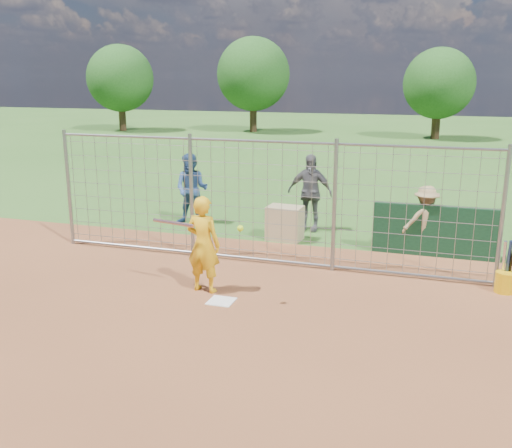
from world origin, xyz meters
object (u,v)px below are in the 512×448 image
(batter, at_px, (203,244))
(bystander_b, at_px, (310,192))
(equipment_bin, at_px, (285,223))
(bucket_with_bats, at_px, (505,279))
(bystander_c, at_px, (425,220))
(bystander_a, at_px, (192,189))

(batter, distance_m, bystander_b, 4.75)
(equipment_bin, bearing_deg, bystander_b, 75.67)
(batter, relative_size, bucket_with_bats, 1.79)
(bystander_b, distance_m, bystander_c, 3.04)
(bystander_b, bearing_deg, bucket_with_bats, -33.18)
(batter, bearing_deg, bucket_with_bats, -157.30)
(batter, xyz_separation_m, bystander_b, (0.85, 4.67, 0.08))
(bystander_a, relative_size, equipment_bin, 2.29)
(batter, relative_size, equipment_bin, 2.18)
(bystander_b, height_order, equipment_bin, bystander_b)
(bystander_c, height_order, equipment_bin, bystander_c)
(batter, relative_size, bystander_c, 1.16)
(equipment_bin, relative_size, bucket_with_bats, 0.82)
(bystander_a, height_order, bucket_with_bats, bystander_a)
(batter, distance_m, equipment_bin, 3.70)
(bucket_with_bats, bearing_deg, bystander_a, 159.22)
(bystander_c, bearing_deg, bucket_with_bats, 102.29)
(bystander_a, bearing_deg, bucket_with_bats, -26.03)
(equipment_bin, distance_m, bucket_with_bats, 5.05)
(bucket_with_bats, bearing_deg, batter, -162.90)
(batter, distance_m, bystander_a, 4.84)
(bystander_b, distance_m, bucket_with_bats, 5.31)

